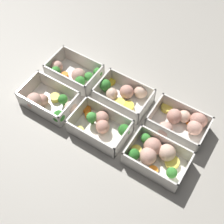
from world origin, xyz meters
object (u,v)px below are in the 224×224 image
(container_far_left, at_px, (74,73))
(container_near_center, at_px, (101,125))
(container_near_left, at_px, (49,102))
(container_near_right, at_px, (155,155))
(container_far_center, at_px, (123,94))
(container_far_right, at_px, (182,122))

(container_far_left, bearing_deg, container_near_center, -32.78)
(container_near_left, bearing_deg, container_near_right, 2.53)
(container_near_center, bearing_deg, container_far_center, 92.93)
(container_near_left, relative_size, container_far_left, 1.04)
(container_near_center, distance_m, container_far_right, 0.24)
(container_near_left, bearing_deg, container_far_right, 21.90)
(container_near_center, height_order, container_far_right, same)
(container_near_right, bearing_deg, container_far_right, 82.89)
(container_far_left, relative_size, container_far_center, 0.97)
(container_near_left, xyz_separation_m, container_near_center, (0.18, 0.02, -0.00))
(container_near_left, xyz_separation_m, container_far_center, (0.17, 0.15, -0.00))
(container_near_center, relative_size, container_near_right, 1.06)
(container_near_right, distance_m, container_far_center, 0.23)
(container_near_center, xyz_separation_m, container_far_center, (-0.01, 0.13, -0.00))
(container_near_left, height_order, container_far_right, same)
(container_far_center, bearing_deg, container_far_left, -175.89)
(container_near_center, distance_m, container_far_center, 0.13)
(container_near_left, distance_m, container_near_right, 0.36)
(container_near_right, bearing_deg, container_far_center, 144.31)
(container_near_right, xyz_separation_m, container_far_center, (-0.18, 0.13, -0.00))
(container_far_left, distance_m, container_far_center, 0.18)
(container_near_right, bearing_deg, container_near_center, 179.73)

